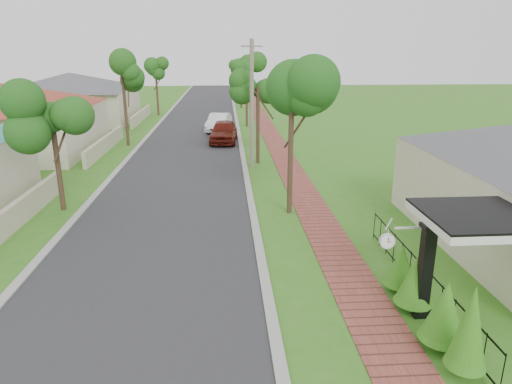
{
  "coord_description": "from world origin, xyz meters",
  "views": [
    {
      "loc": [
        -0.43,
        -11.13,
        6.6
      ],
      "look_at": [
        0.66,
        5.19,
        1.5
      ],
      "focal_mm": 32.0,
      "sensor_mm": 36.0,
      "label": 1
    }
  ],
  "objects_px": {
    "parked_car_red": "(224,132)",
    "station_clock": "(389,240)",
    "utility_pole": "(252,104)",
    "parked_car_white": "(219,123)",
    "porch_post": "(424,275)",
    "near_tree": "(292,99)"
  },
  "relations": [
    {
      "from": "parked_car_white",
      "to": "utility_pole",
      "type": "relative_size",
      "value": 0.62
    },
    {
      "from": "porch_post",
      "to": "near_tree",
      "type": "bearing_deg",
      "value": 106.37
    },
    {
      "from": "near_tree",
      "to": "parked_car_red",
      "type": "bearing_deg",
      "value": 100.07
    },
    {
      "from": "parked_car_white",
      "to": "parked_car_red",
      "type": "bearing_deg",
      "value": -74.8
    },
    {
      "from": "parked_car_red",
      "to": "station_clock",
      "type": "height_order",
      "value": "station_clock"
    },
    {
      "from": "near_tree",
      "to": "station_clock",
      "type": "distance_m",
      "value": 8.24
    },
    {
      "from": "porch_post",
      "to": "parked_car_white",
      "type": "xyz_separation_m",
      "value": [
        -5.55,
        28.51,
        -0.39
      ]
    },
    {
      "from": "parked_car_red",
      "to": "parked_car_white",
      "type": "xyz_separation_m",
      "value": [
        -0.42,
        4.86,
        -0.08
      ]
    },
    {
      "from": "porch_post",
      "to": "station_clock",
      "type": "relative_size",
      "value": 2.38
    },
    {
      "from": "porch_post",
      "to": "parked_car_red",
      "type": "xyz_separation_m",
      "value": [
        -5.13,
        23.65,
        -0.31
      ]
    },
    {
      "from": "station_clock",
      "to": "parked_car_white",
      "type": "bearing_deg",
      "value": 99.48
    },
    {
      "from": "utility_pole",
      "to": "station_clock",
      "type": "distance_m",
      "value": 16.01
    },
    {
      "from": "parked_car_white",
      "to": "utility_pole",
      "type": "distance_m",
      "value": 12.91
    },
    {
      "from": "porch_post",
      "to": "near_tree",
      "type": "relative_size",
      "value": 0.42
    },
    {
      "from": "parked_car_white",
      "to": "utility_pole",
      "type": "height_order",
      "value": "utility_pole"
    },
    {
      "from": "parked_car_white",
      "to": "near_tree",
      "type": "distance_m",
      "value": 21.14
    },
    {
      "from": "porch_post",
      "to": "utility_pole",
      "type": "height_order",
      "value": "utility_pole"
    },
    {
      "from": "porch_post",
      "to": "near_tree",
      "type": "height_order",
      "value": "near_tree"
    },
    {
      "from": "parked_car_white",
      "to": "porch_post",
      "type": "bearing_deg",
      "value": -68.73
    },
    {
      "from": "parked_car_red",
      "to": "parked_car_white",
      "type": "distance_m",
      "value": 4.88
    },
    {
      "from": "utility_pole",
      "to": "parked_car_white",
      "type": "bearing_deg",
      "value": 99.58
    },
    {
      "from": "parked_car_white",
      "to": "utility_pole",
      "type": "bearing_deg",
      "value": -70.16
    }
  ]
}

